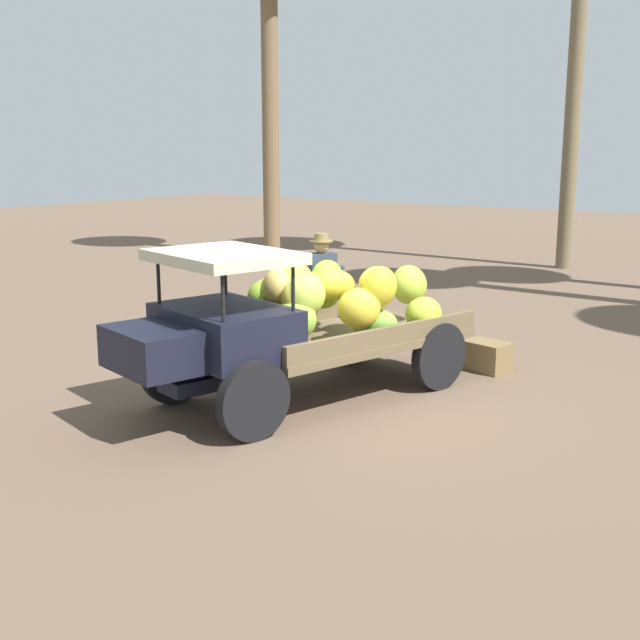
{
  "coord_description": "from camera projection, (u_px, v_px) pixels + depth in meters",
  "views": [
    {
      "loc": [
        7.7,
        5.2,
        2.97
      ],
      "look_at": [
        -0.09,
        -0.29,
        0.92
      ],
      "focal_mm": 45.65,
      "sensor_mm": 36.0,
      "label": 1
    }
  ],
  "objects": [
    {
      "name": "farmer",
      "position": [
        321.0,
        285.0,
        11.77
      ],
      "size": [
        0.57,
        0.54,
        1.74
      ],
      "rotation": [
        0.0,
        0.0,
        1.08
      ],
      "color": "#334C4F",
      "rests_on": "ground"
    },
    {
      "name": "ground_plane",
      "position": [
        335.0,
        399.0,
        9.7
      ],
      "size": [
        60.0,
        60.0,
        0.0
      ],
      "primitive_type": "plane",
      "color": "brown"
    },
    {
      "name": "wooden_crate",
      "position": [
        487.0,
        356.0,
        10.91
      ],
      "size": [
        0.53,
        0.67,
        0.4
      ],
      "primitive_type": "cube",
      "rotation": [
        0.0,
        0.0,
        1.34
      ],
      "color": "olive",
      "rests_on": "ground"
    },
    {
      "name": "truck",
      "position": [
        291.0,
        321.0,
        9.44
      ],
      "size": [
        4.66,
        2.66,
        1.86
      ],
      "rotation": [
        0.0,
        0.0,
        -0.26
      ],
      "color": "black",
      "rests_on": "ground"
    }
  ]
}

